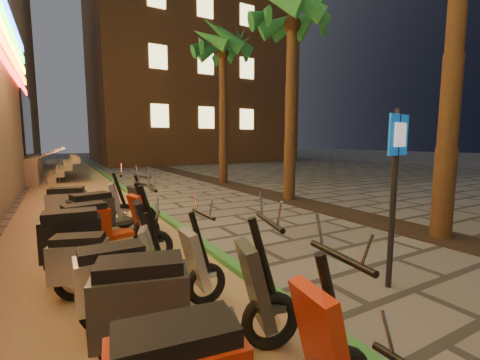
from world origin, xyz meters
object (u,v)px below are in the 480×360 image
scooter_6 (138,278)px  scooter_11 (82,206)px  pedestrian_sign (395,174)px  scooter_9 (102,225)px  scooter_7 (100,263)px  scooter_5 (175,305)px  scooter_8 (93,238)px  scooter_10 (106,213)px

scooter_6 → scooter_11: size_ratio=0.91×
pedestrian_sign → scooter_9: size_ratio=1.37×
scooter_6 → scooter_7: (-0.29, 0.79, -0.04)m
scooter_11 → scooter_7: bearing=-78.6°
pedestrian_sign → scooter_11: 6.20m
scooter_9 → scooter_11: size_ratio=0.95×
scooter_5 → scooter_8: scooter_8 is taller
scooter_7 → scooter_8: scooter_8 is taller
scooter_8 → scooter_11: bearing=93.6°
scooter_7 → scooter_11: bearing=107.8°
scooter_6 → scooter_5: bearing=-81.1°
scooter_10 → scooter_11: 0.99m
scooter_6 → scooter_11: (-0.29, 4.30, 0.05)m
scooter_7 → scooter_10: size_ratio=0.85×
pedestrian_sign → scooter_8: 4.29m
scooter_8 → scooter_9: (0.20, 0.88, -0.03)m
scooter_6 → scooter_7: 0.85m
scooter_10 → scooter_6: bearing=-108.0°
scooter_8 → scooter_9: bearing=80.6°
pedestrian_sign → scooter_11: pedestrian_sign is taller
scooter_6 → scooter_8: bearing=99.6°
scooter_9 → scooter_10: (0.18, 0.90, 0.02)m
scooter_7 → scooter_9: (0.21, 1.69, 0.06)m
scooter_7 → scooter_6: bearing=-51.9°
scooter_6 → scooter_10: (0.09, 3.38, 0.04)m
pedestrian_sign → scooter_10: (-3.05, 4.16, -0.99)m
scooter_6 → scooter_7: bearing=109.6°
scooter_10 → scooter_7: bearing=-114.9°
pedestrian_sign → scooter_8: pedestrian_sign is taller
scooter_9 → scooter_10: scooter_10 is taller
pedestrian_sign → scooter_7: (-3.43, 1.57, -1.07)m
pedestrian_sign → scooter_8: size_ratio=1.29×
scooter_7 → scooter_9: 1.70m
pedestrian_sign → scooter_8: (-3.43, 2.37, -0.98)m
scooter_5 → scooter_7: (-0.43, 1.63, -0.09)m
scooter_7 → scooter_8: bearing=107.7°
pedestrian_sign → scooter_11: (-3.43, 5.07, -0.98)m
scooter_9 → scooter_6: bearing=-100.9°
scooter_5 → scooter_8: bearing=115.1°
scooter_7 → scooter_11: (0.00, 3.50, 0.09)m
scooter_5 → scooter_7: size_ratio=1.21×
scooter_8 → scooter_10: 1.82m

